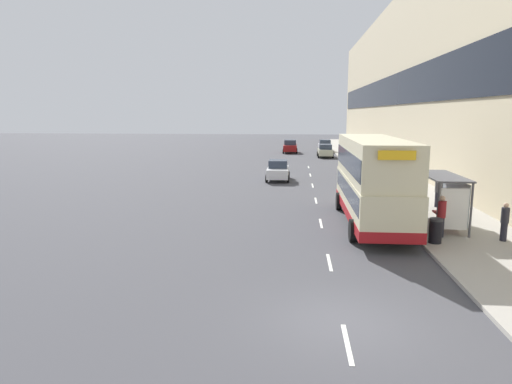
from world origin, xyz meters
TOP-DOWN VIEW (x-y plane):
  - ground_plane at (0.00, 0.00)m, footprint 220.00×220.00m
  - pavement at (6.50, 38.50)m, footprint 5.00×93.00m
  - terrace_facade at (10.49, 38.50)m, footprint 3.10×93.00m
  - lane_mark_0 at (0.00, -1.16)m, footprint 0.12×2.00m
  - lane_mark_1 at (0.00, 4.97)m, footprint 0.12×2.00m
  - lane_mark_2 at (0.00, 11.11)m, footprint 0.12×2.00m
  - lane_mark_3 at (0.00, 17.24)m, footprint 0.12×2.00m
  - lane_mark_4 at (0.00, 23.37)m, footprint 0.12×2.00m
  - lane_mark_5 at (0.00, 29.51)m, footprint 0.12×2.00m
  - lane_mark_6 at (0.00, 35.64)m, footprint 0.12×2.00m
  - bus_shelter at (5.77, 10.18)m, footprint 1.60×4.20m
  - double_decker_bus_near at (2.47, 11.09)m, footprint 2.85×10.35m
  - car_0 at (-2.78, 26.04)m, footprint 1.92×3.93m
  - car_1 at (2.36, 46.72)m, footprint 1.93×4.24m
  - car_2 at (-2.15, 52.85)m, footprint 2.04×4.10m
  - car_3 at (2.79, 54.73)m, footprint 1.94×4.11m
  - pedestrian_at_shelter at (6.47, 10.54)m, footprint 0.36×0.36m
  - pedestrian_2 at (6.90, 15.20)m, footprint 0.36×0.36m
  - pedestrian_3 at (5.06, 8.52)m, footprint 0.36×0.36m
  - pedestrian_4 at (7.54, 8.10)m, footprint 0.33×0.33m
  - litter_bin at (4.55, 7.52)m, footprint 0.55×0.55m

SIDE VIEW (x-z plane):
  - ground_plane at x=0.00m, z-range 0.00..0.00m
  - lane_mark_0 at x=0.00m, z-range 0.00..0.01m
  - lane_mark_1 at x=0.00m, z-range 0.00..0.01m
  - lane_mark_2 at x=0.00m, z-range 0.00..0.01m
  - lane_mark_3 at x=0.00m, z-range 0.00..0.01m
  - lane_mark_4 at x=0.00m, z-range 0.00..0.01m
  - lane_mark_5 at x=0.00m, z-range 0.00..0.01m
  - lane_mark_6 at x=0.00m, z-range 0.00..0.01m
  - pavement at x=6.50m, z-range 0.00..0.14m
  - litter_bin at x=4.55m, z-range 0.14..1.19m
  - car_1 at x=2.36m, z-range 0.00..1.65m
  - car_0 at x=-2.78m, z-range 0.00..1.67m
  - car_3 at x=2.79m, z-range -0.01..1.75m
  - car_2 at x=-2.15m, z-range -0.02..1.79m
  - pedestrian_4 at x=7.54m, z-range 0.16..1.81m
  - pedestrian_2 at x=6.90m, z-range 0.16..1.99m
  - pedestrian_at_shelter at x=6.47m, z-range 0.16..2.00m
  - pedestrian_3 at x=5.06m, z-range 0.16..2.00m
  - bus_shelter at x=5.77m, z-range 0.64..3.12m
  - double_decker_bus_near at x=2.47m, z-range 0.13..4.43m
  - terrace_facade at x=10.49m, z-range -0.01..17.73m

